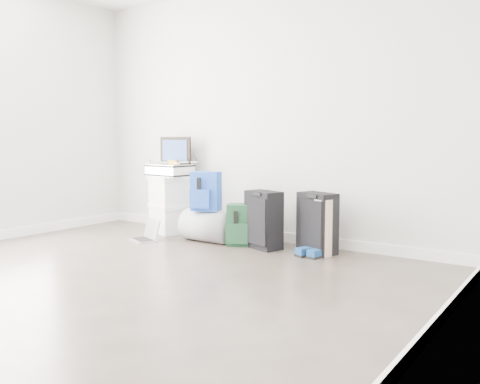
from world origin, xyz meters
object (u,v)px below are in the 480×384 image
Objects in this scene: laptop at (146,235)px; carry_on at (317,223)px; boxes_stack at (170,204)px; duffel_bag at (207,226)px; large_suitcase at (263,220)px; briefcase at (170,170)px.

carry_on is at bearing 36.56° from laptop.
boxes_stack is 0.73m from duffel_bag.
carry_on is 1.54× the size of laptop.
large_suitcase is (0.65, 0.05, 0.12)m from duffel_bag.
laptop is at bearing -144.24° from large_suitcase.
laptop is (-1.76, -0.47, -0.23)m from carry_on.
large_suitcase is at bearing -1.41° from briefcase.
carry_on is at bearing 19.92° from boxes_stack.
briefcase is at bearing -166.55° from large_suitcase.
large_suitcase is (1.34, -0.13, -0.04)m from boxes_stack.
boxes_stack is 1.21× the size of duffel_bag.
duffel_bag is (0.69, -0.19, -0.16)m from boxes_stack.
boxes_stack reaches higher than duffel_bag.
duffel_bag is 0.67m from laptop.
boxes_stack is at bearing -160.77° from carry_on.
boxes_stack reaches higher than large_suitcase.
briefcase is (0.00, 0.00, 0.39)m from boxes_stack.
duffel_bag is 1.44× the size of laptop.
briefcase is 1.26× the size of laptop.
duffel_bag is (0.69, -0.19, -0.55)m from briefcase.
boxes_stack is 0.58m from laptop.
briefcase is at bearing 165.20° from duffel_bag.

